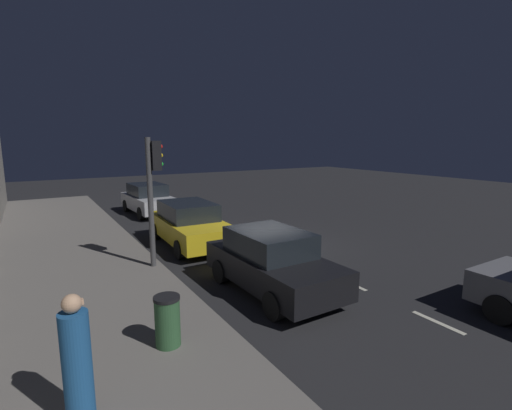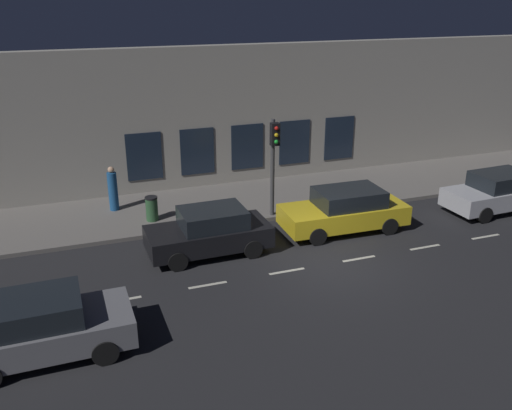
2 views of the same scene
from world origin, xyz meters
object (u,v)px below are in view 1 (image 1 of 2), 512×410
traffic_light (153,182)px  parked_car_1 (190,224)px  pedestrian_0 (77,364)px  parked_car_3 (272,262)px  parked_car_2 (148,199)px  trash_bin (167,321)px

traffic_light → parked_car_1: size_ratio=0.81×
pedestrian_0 → parked_car_3: bearing=114.9°
traffic_light → parked_car_2: 9.25m
traffic_light → pedestrian_0: size_ratio=2.11×
traffic_light → trash_bin: (1.13, 4.49, -2.04)m
traffic_light → pedestrian_0: 6.56m
traffic_light → parked_car_1: bearing=-131.7°
parked_car_1 → pedestrian_0: pedestrian_0 is taller
parked_car_1 → parked_car_3: size_ratio=1.12×
parked_car_1 → parked_car_2: size_ratio=1.08×
traffic_light → parked_car_3: (-2.07, 3.10, -1.88)m
parked_car_3 → trash_bin: 3.49m
pedestrian_0 → parked_car_1: bearing=145.8°
trash_bin → traffic_light: bearing=-104.1°
traffic_light → parked_car_3: traffic_light is taller
trash_bin → pedestrian_0: bearing=37.7°
parked_car_1 → pedestrian_0: bearing=61.1°
pedestrian_0 → trash_bin: (-1.59, -1.23, -0.36)m
parked_car_2 → parked_car_3: same height
parked_car_3 → parked_car_1: bearing=-88.7°
parked_car_2 → traffic_light: bearing=73.4°
parked_car_2 → trash_bin: parked_car_2 is taller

